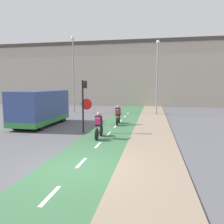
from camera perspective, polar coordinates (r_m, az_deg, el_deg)
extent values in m
plane|color=#5B5B60|center=(7.98, -9.20, -14.30)|extent=(120.00, 120.00, 0.00)
cube|color=#3D7047|center=(7.98, -9.20, -14.23)|extent=(2.73, 60.00, 0.02)
cube|color=white|center=(6.30, -15.81, -20.31)|extent=(0.12, 1.10, 0.00)
cube|color=white|center=(8.42, -8.01, -12.98)|extent=(0.12, 1.10, 0.00)
cube|color=white|center=(10.70, -3.67, -8.58)|extent=(0.12, 1.10, 0.00)
cube|color=white|center=(13.06, -0.93, -5.72)|extent=(0.12, 1.10, 0.00)
cube|color=white|center=(15.47, 0.95, -3.74)|extent=(0.12, 1.10, 0.00)
cube|color=white|center=(17.90, 2.31, -2.29)|extent=(0.12, 1.10, 0.00)
cube|color=white|center=(20.35, 3.35, -1.18)|extent=(0.12, 1.10, 0.00)
cube|color=white|center=(22.81, 4.16, -0.31)|extent=(0.12, 1.10, 0.00)
cube|color=gray|center=(7.54, 10.15, -15.41)|extent=(2.40, 60.00, 0.05)
cube|color=#B2A899|center=(33.22, 6.36, 9.35)|extent=(60.00, 5.00, 8.65)
cube|color=#473D38|center=(33.73, 6.47, 17.14)|extent=(60.00, 5.20, 0.50)
cylinder|color=black|center=(13.32, -7.62, 1.36)|extent=(0.11, 0.11, 3.21)
cube|color=black|center=(13.21, -7.07, 7.13)|extent=(0.20, 0.20, 0.44)
sphere|color=red|center=(13.11, -7.22, 7.61)|extent=(0.09, 0.09, 0.09)
cone|color=red|center=(13.23, -6.67, 2.04)|extent=(0.67, 0.01, 0.67)
cone|color=silver|center=(13.24, -6.66, 2.04)|extent=(0.60, 0.02, 0.60)
cylinder|color=gray|center=(23.67, -10.02, 9.10)|extent=(0.14, 0.14, 7.66)
sphere|color=silver|center=(24.15, -10.23, 18.47)|extent=(0.36, 0.36, 0.36)
cylinder|color=gray|center=(21.99, 11.70, 8.29)|extent=(0.14, 0.14, 6.93)
sphere|color=silver|center=(22.38, 11.93, 17.47)|extent=(0.36, 0.36, 0.36)
cylinder|color=black|center=(11.59, -4.01, -5.89)|extent=(0.07, 0.63, 0.63)
cylinder|color=black|center=(12.55, -2.83, -4.90)|extent=(0.07, 0.63, 0.63)
cylinder|color=slate|center=(12.21, -3.18, -4.43)|extent=(0.04, 0.64, 0.39)
cylinder|color=slate|center=(11.77, -3.73, -4.79)|extent=(0.04, 0.33, 0.41)
cylinder|color=slate|center=(12.03, -3.36, -3.66)|extent=(0.04, 0.93, 0.07)
cylinder|color=slate|center=(11.77, -3.77, -5.73)|extent=(0.04, 0.38, 0.05)
cylinder|color=black|center=(12.47, -2.84, -3.12)|extent=(0.46, 0.03, 0.03)
cube|color=black|center=(11.88, -3.50, -2.35)|extent=(0.36, 0.31, 0.59)
sphere|color=tan|center=(11.86, -3.47, -0.51)|extent=(0.22, 0.22, 0.22)
cylinder|color=#232328|center=(11.94, -4.00, -4.38)|extent=(0.04, 0.07, 0.39)
cylinder|color=#232328|center=(11.90, -3.06, -4.42)|extent=(0.04, 0.07, 0.39)
cube|color=#DB286B|center=(11.70, -3.72, -2.39)|extent=(0.28, 0.23, 0.39)
cylinder|color=black|center=(15.72, 1.32, -2.49)|extent=(0.07, 0.63, 0.63)
cylinder|color=black|center=(16.68, 1.88, -1.95)|extent=(0.07, 0.63, 0.63)
cylinder|color=maroon|center=(16.36, 1.71, -1.54)|extent=(0.04, 0.63, 0.39)
cylinder|color=maroon|center=(15.92, 1.46, -1.72)|extent=(0.04, 0.32, 0.41)
cylinder|color=maroon|center=(16.19, 1.63, -0.93)|extent=(0.04, 0.91, 0.07)
cylinder|color=maroon|center=(15.91, 1.43, -2.41)|extent=(0.04, 0.38, 0.05)
cylinder|color=black|center=(16.63, 1.88, -0.60)|extent=(0.46, 0.03, 0.03)
cube|color=black|center=(16.05, 1.58, 0.06)|extent=(0.36, 0.31, 0.59)
sphere|color=tan|center=(16.05, 1.60, 1.42)|extent=(0.22, 0.22, 0.22)
cylinder|color=#232328|center=(16.08, 1.20, -1.45)|extent=(0.04, 0.07, 0.39)
cylinder|color=#232328|center=(16.05, 1.90, -1.47)|extent=(0.04, 0.07, 0.39)
cube|color=red|center=(15.87, 1.47, 0.06)|extent=(0.28, 0.23, 0.39)
cube|color=#334784|center=(16.65, -18.13, 1.38)|extent=(2.13, 5.34, 2.26)
cube|color=#33843D|center=(16.77, -18.01, -1.85)|extent=(2.14, 5.35, 0.36)
cube|color=black|center=(18.98, -14.32, 3.34)|extent=(1.91, 0.04, 0.70)
cylinder|color=black|center=(18.74, -18.03, -1.19)|extent=(0.18, 0.70, 0.70)
cylinder|color=black|center=(17.90, -12.64, -1.39)|extent=(0.18, 0.70, 0.70)
cylinder|color=black|center=(15.82, -24.07, -2.90)|extent=(0.18, 0.70, 0.70)
cylinder|color=black|center=(14.82, -17.97, -3.26)|extent=(0.18, 0.70, 0.70)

